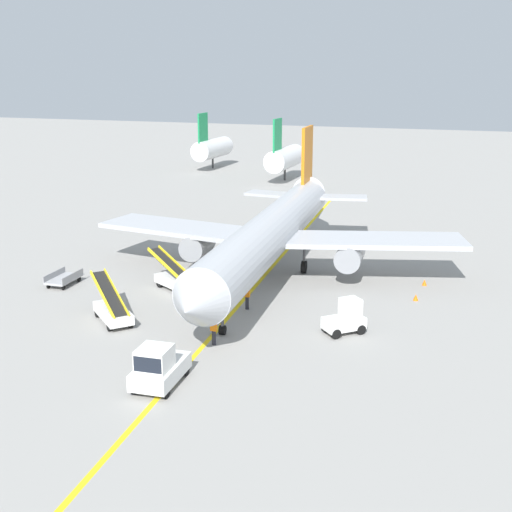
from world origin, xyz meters
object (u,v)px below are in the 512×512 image
belt_loader_aft_hold (176,279)px  ground_crew_marshaller (214,330)px  airliner (272,232)px  belt_loader_forward_hold (112,309)px  baggage_tug_near_wing (346,318)px  baggage_cart_loaded (64,279)px  safety_cone_nose_right (239,269)px  safety_cone_wingtip_left (216,261)px  safety_cone_nose_left (416,297)px  pushback_tug (159,367)px  ground_crew_wing_walker (247,296)px  safety_cone_wingtip_right (424,282)px

belt_loader_aft_hold → ground_crew_marshaller: belt_loader_aft_hold is taller
airliner → belt_loader_forward_hold: (-6.18, -12.32, -2.64)m
airliner → baggage_tug_near_wing: airliner is taller
baggage_tug_near_wing → baggage_cart_loaded: 21.30m
safety_cone_nose_right → safety_cone_wingtip_left: (-2.63, 1.57, 0.00)m
airliner → safety_cone_nose_left: bearing=-10.1°
belt_loader_forward_hold → safety_cone_wingtip_left: belt_loader_forward_hold is taller
baggage_cart_loaded → pushback_tug: bearing=-40.6°
baggage_tug_near_wing → ground_crew_marshaller: (-6.62, -4.29, -0.02)m
belt_loader_forward_hold → belt_loader_aft_hold: same height
ground_crew_wing_walker → safety_cone_nose_left: (10.09, 5.48, -0.69)m
airliner → safety_cone_wingtip_left: airliner is taller
airliner → baggage_cart_loaded: bearing=-151.9°
belt_loader_aft_hold → safety_cone_wingtip_right: bearing=23.1°
ground_crew_marshaller → safety_cone_nose_right: bearing=105.6°
safety_cone_nose_left → safety_cone_wingtip_right: same height
safety_cone_wingtip_left → safety_cone_wingtip_right: 16.44m
ground_crew_wing_walker → safety_cone_wingtip_right: (10.27, 9.07, -0.69)m
airliner → safety_cone_wingtip_right: 11.68m
safety_cone_nose_right → safety_cone_wingtip_left: 3.06m
belt_loader_aft_hold → safety_cone_nose_right: bearing=65.0°
airliner → belt_loader_aft_hold: airliner is taller
safety_cone_nose_right → belt_loader_aft_hold: bearing=-115.0°
baggage_cart_loaded → safety_cone_nose_left: bearing=12.1°
belt_loader_forward_hold → ground_crew_marshaller: bearing=-9.7°
safety_cone_wingtip_left → ground_crew_wing_walker: bearing=-56.1°
belt_loader_forward_hold → belt_loader_aft_hold: 7.03m
safety_cone_wingtip_left → safety_cone_nose_left: bearing=-12.8°
safety_cone_wingtip_left → airliner: bearing=-18.2°
safety_cone_wingtip_right → belt_loader_aft_hold: bearing=-156.9°
baggage_tug_near_wing → belt_loader_aft_hold: size_ratio=0.53×
baggage_tug_near_wing → baggage_cart_loaded: bearing=174.3°
baggage_tug_near_wing → belt_loader_aft_hold: bearing=163.3°
belt_loader_aft_hold → airliner: bearing=45.4°
ground_crew_wing_walker → safety_cone_nose_left: size_ratio=3.86×
baggage_tug_near_wing → ground_crew_marshaller: size_ratio=1.55×
pushback_tug → belt_loader_aft_hold: 15.10m
airliner → belt_loader_forward_hold: 14.04m
baggage_cart_loaded → ground_crew_marshaller: bearing=-23.8°
pushback_tug → ground_crew_marshaller: pushback_tug is taller
airliner → pushback_tug: airliner is taller
pushback_tug → belt_loader_forward_hold: size_ratio=0.82×
belt_loader_aft_hold → baggage_cart_loaded: belt_loader_aft_hold is taller
airliner → pushback_tug: (0.67, -19.23, -2.42)m
baggage_tug_near_wing → belt_loader_forward_hold: (-13.95, -3.04, -0.15)m
safety_cone_wingtip_left → belt_loader_forward_hold: bearing=-93.5°
ground_crew_marshaller → safety_cone_nose_left: bearing=49.9°
safety_cone_nose_left → safety_cone_wingtip_right: bearing=87.2°
baggage_tug_near_wing → safety_cone_nose_left: (3.17, 7.33, -0.71)m
safety_cone_nose_left → safety_cone_wingtip_left: bearing=167.2°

